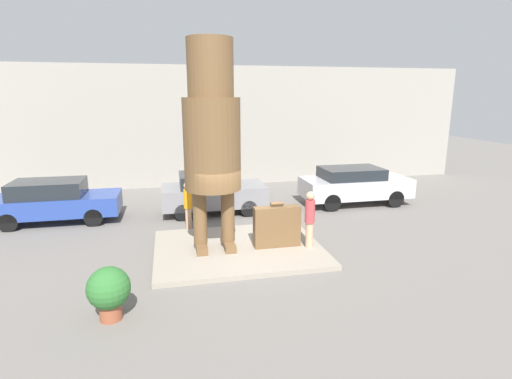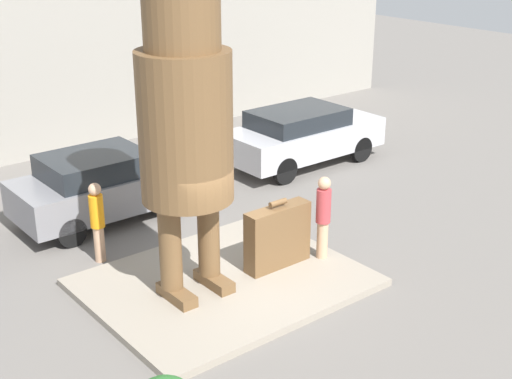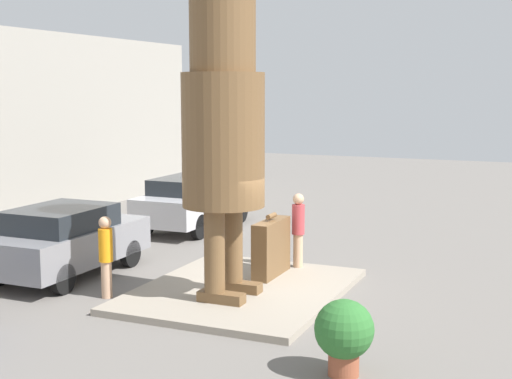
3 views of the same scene
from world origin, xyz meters
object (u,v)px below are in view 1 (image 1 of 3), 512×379
object	(u,v)px
parked_car_blue	(54,201)
parked_car_grey	(212,192)
giant_suitcase	(277,226)
statue_figure	(212,131)
tourist	(310,217)
planter_pot	(109,290)
parked_car_silver	(354,184)
worker_hivis	(188,203)

from	to	relation	value
parked_car_blue	parked_car_grey	distance (m)	5.76
giant_suitcase	parked_car_grey	distance (m)	4.62
statue_figure	tourist	bearing A→B (deg)	-11.02
giant_suitcase	parked_car_blue	xyz separation A→B (m)	(-7.19, 4.39, 0.07)
giant_suitcase	parked_car_grey	bearing A→B (deg)	107.98
statue_figure	planter_pot	xyz separation A→B (m)	(-2.53, -3.19, -2.93)
parked_car_grey	parked_car_silver	distance (m)	6.03
giant_suitcase	parked_car_blue	distance (m)	8.42
giant_suitcase	parked_car_silver	world-z (taller)	parked_car_silver
tourist	giant_suitcase	bearing A→B (deg)	162.71
parked_car_grey	worker_hivis	xyz separation A→B (m)	(-1.04, -1.82, 0.07)
tourist	worker_hivis	bearing A→B (deg)	139.84
parked_car_blue	planter_pot	size ratio (longest dim) A/B	3.86
parked_car_blue	parked_car_silver	size ratio (longest dim) A/B	0.97
planter_pot	tourist	bearing A→B (deg)	26.63
parked_car_blue	worker_hivis	xyz separation A→B (m)	(4.72, -1.81, 0.10)
parked_car_blue	parked_car_silver	bearing A→B (deg)	-0.07
parked_car_blue	planter_pot	world-z (taller)	parked_car_blue
parked_car_silver	planter_pot	size ratio (longest dim) A/B	3.96
planter_pot	parked_car_blue	bearing A→B (deg)	111.08
statue_figure	planter_pot	distance (m)	5.01
parked_car_silver	worker_hivis	xyz separation A→B (m)	(-7.08, -1.80, 0.05)
parked_car_silver	planter_pot	distance (m)	11.57
giant_suitcase	statue_figure	bearing A→B (deg)	172.24
planter_pot	worker_hivis	xyz separation A→B (m)	(1.90, 5.51, 0.26)
worker_hivis	tourist	bearing A→B (deg)	-40.16
parked_car_blue	parked_car_grey	size ratio (longest dim) A/B	1.10
statue_figure	parked_car_grey	distance (m)	4.98
parked_car_blue	giant_suitcase	bearing A→B (deg)	-31.39
statue_figure	parked_car_grey	world-z (taller)	statue_figure
parked_car_grey	planter_pot	distance (m)	7.90
statue_figure	parked_car_silver	xyz separation A→B (m)	(6.44, 4.12, -2.72)
statue_figure	giant_suitcase	bearing A→B (deg)	-7.76
parked_car_silver	statue_figure	bearing A→B (deg)	-147.40
giant_suitcase	parked_car_blue	size ratio (longest dim) A/B	0.31
parked_car_blue	parked_car_grey	xyz separation A→B (m)	(5.76, 0.01, 0.02)
statue_figure	parked_car_silver	world-z (taller)	statue_figure
planter_pot	worker_hivis	distance (m)	5.83
parked_car_blue	planter_pot	xyz separation A→B (m)	(2.82, -7.32, -0.16)
tourist	parked_car_grey	size ratio (longest dim) A/B	0.42
worker_hivis	planter_pot	bearing A→B (deg)	-108.99
tourist	planter_pot	size ratio (longest dim) A/B	1.48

